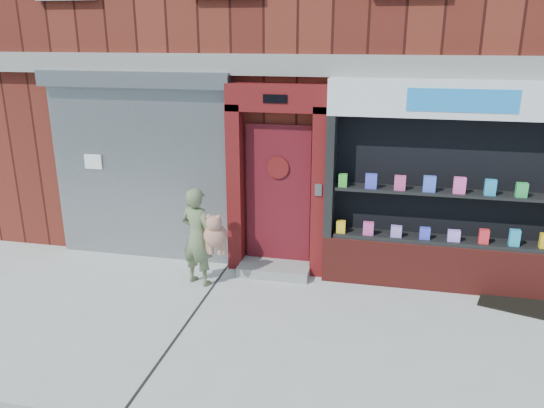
% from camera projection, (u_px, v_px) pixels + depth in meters
% --- Properties ---
extents(ground, '(80.00, 80.00, 0.00)m').
position_uv_depth(ground, '(305.00, 337.00, 6.55)').
color(ground, '#9E9E99').
rests_on(ground, ground).
extents(building, '(12.00, 8.16, 8.00)m').
position_uv_depth(building, '(354.00, 12.00, 10.91)').
color(building, '#501912').
rests_on(building, ground).
extents(shutter_bay, '(3.10, 0.30, 3.04)m').
position_uv_depth(shutter_bay, '(140.00, 156.00, 8.43)').
color(shutter_bay, gray).
rests_on(shutter_bay, ground).
extents(red_door_bay, '(1.52, 0.58, 2.90)m').
position_uv_depth(red_door_bay, '(277.00, 181.00, 7.99)').
color(red_door_bay, '#500D0F').
rests_on(red_door_bay, ground).
extents(pharmacy_bay, '(3.50, 0.41, 3.00)m').
position_uv_depth(pharmacy_bay, '(449.00, 198.00, 7.46)').
color(pharmacy_bay, maroon).
rests_on(pharmacy_bay, ground).
extents(woman, '(0.79, 0.51, 1.48)m').
position_uv_depth(woman, '(200.00, 236.00, 7.73)').
color(woman, '#5F6E48').
rests_on(woman, ground).
extents(doormat, '(1.27, 1.05, 0.03)m').
position_uv_depth(doormat, '(523.00, 302.00, 7.37)').
color(doormat, black).
rests_on(doormat, ground).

